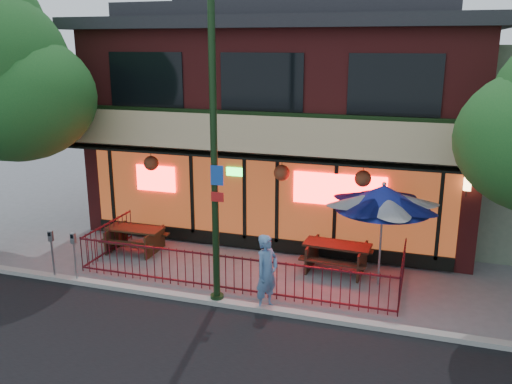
% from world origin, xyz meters
% --- Properties ---
extents(ground, '(80.00, 80.00, 0.00)m').
position_xyz_m(ground, '(0.00, 0.00, 0.00)').
color(ground, gray).
rests_on(ground, ground).
extents(curb, '(80.00, 0.25, 0.12)m').
position_xyz_m(curb, '(0.00, -0.50, 0.06)').
color(curb, '#999993').
rests_on(curb, ground).
extents(restaurant_building, '(12.96, 9.49, 8.05)m').
position_xyz_m(restaurant_building, '(0.00, 7.11, 4.13)').
color(restaurant_building, maroon).
rests_on(restaurant_building, ground).
extents(patio_fence, '(8.44, 2.62, 1.00)m').
position_xyz_m(patio_fence, '(0.00, 0.50, 0.63)').
color(patio_fence, '#50111A').
rests_on(patio_fence, ground).
extents(street_light, '(0.43, 0.32, 7.00)m').
position_xyz_m(street_light, '(0.00, -0.40, 3.15)').
color(street_light, black).
rests_on(street_light, ground).
extents(picnic_table_left, '(1.71, 1.32, 0.72)m').
position_xyz_m(picnic_table_left, '(-3.60, 2.00, 0.48)').
color(picnic_table_left, '#3B2815').
rests_on(picnic_table_left, ground).
extents(picnic_table_right, '(1.88, 1.48, 0.77)m').
position_xyz_m(picnic_table_right, '(2.42, 2.40, 0.51)').
color(picnic_table_right, '#381E13').
rests_on(picnic_table_right, ground).
extents(patio_umbrella, '(2.40, 2.40, 2.74)m').
position_xyz_m(patio_umbrella, '(3.60, 1.85, 2.34)').
color(patio_umbrella, gray).
rests_on(patio_umbrella, ground).
extents(pedestrian, '(0.67, 0.79, 1.84)m').
position_xyz_m(pedestrian, '(1.24, -0.35, 0.92)').
color(pedestrian, '#547AA9').
rests_on(pedestrian, ground).
extents(parking_meter_near, '(0.13, 0.11, 1.37)m').
position_xyz_m(parking_meter_near, '(-3.90, -0.48, 0.93)').
color(parking_meter_near, '#9A9EA3').
rests_on(parking_meter_near, ground).
extents(parking_meter_far, '(0.14, 0.13, 1.36)m').
position_xyz_m(parking_meter_far, '(-4.59, -0.48, 0.92)').
color(parking_meter_far, gray).
rests_on(parking_meter_far, ground).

